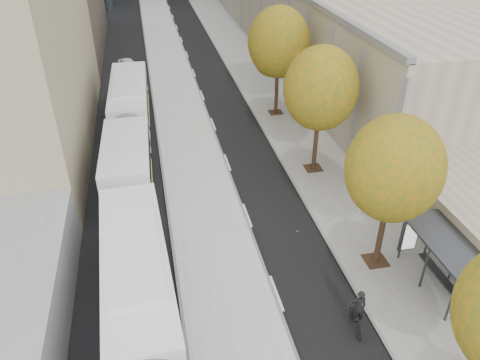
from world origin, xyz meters
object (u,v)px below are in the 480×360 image
object	(u,v)px
bus_shelter	(449,248)
bus_far	(129,124)
bus_near	(146,359)
distant_car	(129,66)
cyclist	(357,315)

from	to	relation	value
bus_shelter	bus_far	world-z (taller)	bus_far
bus_near	distant_car	size ratio (longest dim) A/B	5.13
bus_shelter	cyclist	world-z (taller)	bus_shelter
bus_shelter	distant_car	size ratio (longest dim) A/B	1.23
bus_near	cyclist	world-z (taller)	bus_near
bus_shelter	bus_far	xyz separation A→B (m)	(-13.49, 16.76, -0.51)
bus_near	cyclist	xyz separation A→B (m)	(8.36, 0.99, -0.87)
cyclist	bus_near	bearing A→B (deg)	-166.18
cyclist	distant_car	xyz separation A→B (m)	(-8.74, 34.14, -0.18)
cyclist	bus_far	bearing A→B (deg)	122.64
cyclist	bus_shelter	bearing A→B (deg)	25.12
bus_far	bus_shelter	bearing A→B (deg)	-49.75
bus_near	cyclist	distance (m)	8.46
bus_near	distant_car	world-z (taller)	bus_near
bus_far	distant_car	size ratio (longest dim) A/B	5.18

